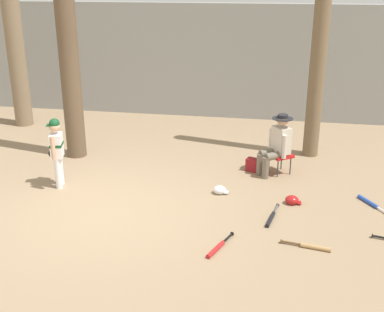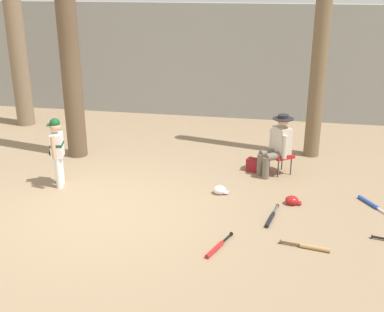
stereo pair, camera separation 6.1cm
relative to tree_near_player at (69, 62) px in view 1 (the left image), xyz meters
The scene contains 15 objects.
ground_plane 3.54m from the tree_near_player, 59.21° to the right, with size 60.00×60.00×0.00m, color #937A5B.
concrete_back_wall 4.06m from the tree_near_player, 68.37° to the left, with size 18.00×0.36×3.01m, color gray.
tree_near_player is the anchor object (origin of this frame).
tree_behind_spectator 5.12m from the tree_near_player, 10.83° to the left, with size 0.48×0.48×5.90m.
young_ballplayer 2.09m from the tree_near_player, 78.13° to the right, with size 0.42×0.57×1.31m.
folding_stool 4.66m from the tree_near_player, ahead, with size 0.56×0.56×0.41m.
seated_spectator 4.50m from the tree_near_player, ahead, with size 0.65×0.60×1.20m.
handbag_beside_stool 4.31m from the tree_near_player, ahead, with size 0.34×0.18×0.26m, color maroon.
tree_far_left 3.12m from the tree_near_player, 139.37° to the left, with size 0.62×0.62×6.26m.
bat_red_barrel 5.24m from the tree_near_player, 43.29° to the right, with size 0.32×0.73×0.07m.
bat_blue_youth 6.39m from the tree_near_player, 13.41° to the right, with size 0.47×0.72×0.07m.
bat_black_composite 5.21m from the tree_near_player, 27.94° to the right, with size 0.21×0.80×0.07m.
bat_wood_tan 6.07m from the tree_near_player, 32.14° to the right, with size 0.72×0.19×0.07m.
batting_helmet_white 4.10m from the tree_near_player, 23.07° to the right, with size 0.27×0.21×0.16m.
batting_helmet_red 5.24m from the tree_near_player, 19.29° to the right, with size 0.28×0.21×0.16m.
Camera 1 is at (2.79, -6.90, 3.70)m, focal length 45.83 mm.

